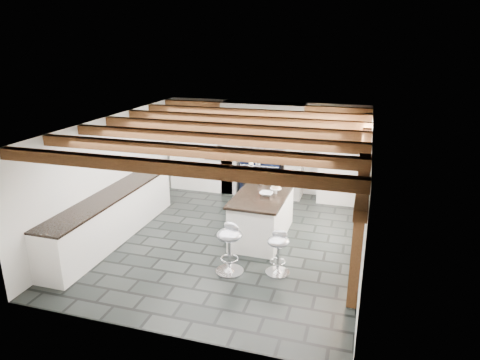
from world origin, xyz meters
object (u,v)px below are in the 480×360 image
(kitchen_island, at_px, (262,214))
(bar_stool_near, at_px, (278,248))
(range_cooker, at_px, (262,176))
(bar_stool_far, at_px, (230,243))

(kitchen_island, relative_size, bar_stool_near, 2.47)
(range_cooker, bearing_deg, kitchen_island, -76.07)
(kitchen_island, bearing_deg, range_cooker, 104.88)
(range_cooker, distance_m, bar_stool_near, 3.87)
(kitchen_island, relative_size, bar_stool_far, 2.12)
(range_cooker, height_order, bar_stool_near, range_cooker)
(kitchen_island, xyz_separation_m, bar_stool_far, (-0.19, -1.50, 0.08))
(bar_stool_far, bearing_deg, range_cooker, 115.63)
(kitchen_island, xyz_separation_m, bar_stool_near, (0.59, -1.31, -0.00))
(range_cooker, distance_m, bar_stool_far, 3.90)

